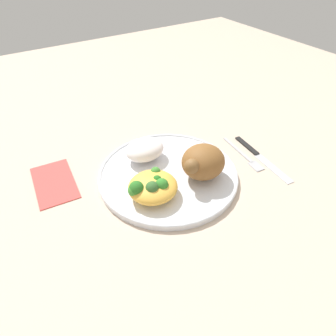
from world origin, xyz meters
TOP-DOWN VIEW (x-y plane):
  - ground_plane at (0.00, 0.00)m, footprint 2.00×2.00m
  - plate at (0.00, 0.00)m, footprint 0.30×0.30m
  - roasted_chicken at (-0.05, 0.05)m, footprint 0.10×0.09m
  - rice_pile at (0.02, -0.07)m, footprint 0.09×0.07m
  - mac_cheese_with_broccoli at (0.06, 0.04)m, footprint 0.10×0.10m
  - fork at (-0.19, 0.03)m, footprint 0.03×0.14m
  - knife at (-0.22, 0.05)m, footprint 0.04×0.19m
  - napkin at (0.21, -0.11)m, footprint 0.09×0.15m

SIDE VIEW (x-z plane):
  - ground_plane at x=0.00m, z-range 0.00..0.00m
  - napkin at x=0.21m, z-range 0.00..0.00m
  - fork at x=-0.19m, z-range 0.00..0.01m
  - knife at x=-0.22m, z-range 0.00..0.01m
  - plate at x=0.00m, z-range 0.00..0.02m
  - mac_cheese_with_broccoli at x=0.06m, z-range 0.01..0.06m
  - rice_pile at x=0.02m, z-range 0.02..0.06m
  - roasted_chicken at x=-0.05m, z-range 0.02..0.09m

